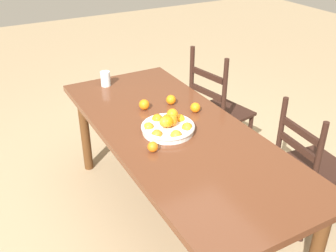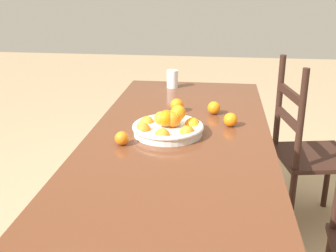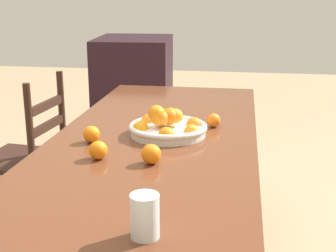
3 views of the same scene
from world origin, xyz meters
The scene contains 8 objects.
dining_table centered at (0.00, 0.00, 0.66)m, with size 2.04×0.84×0.74m.
chair_near_window centered at (-0.52, 0.70, 0.45)m, with size 0.49×0.49×1.00m.
fruit_bowl centered at (-0.01, -0.05, 0.78)m, with size 0.33×0.33×0.13m.
orange_loose_0 centered at (-0.35, -0.05, 0.78)m, with size 0.07×0.07×0.07m, color orange.
orange_loose_1 centered at (-0.15, 0.24, 0.77)m, with size 0.07×0.07×0.07m, color orange.
orange_loose_2 centered at (0.15, -0.23, 0.77)m, with size 0.06×0.06×0.06m, color orange.
orange_loose_3 centered at (-0.34, 0.15, 0.78)m, with size 0.07×0.07×0.07m, color orange.
drinking_glass centered at (-0.86, -0.13, 0.80)m, with size 0.07×0.07×0.11m, color silver.
Camera 2 is at (1.80, 0.17, 1.44)m, focal length 45.12 mm.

